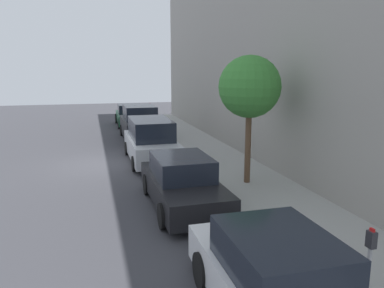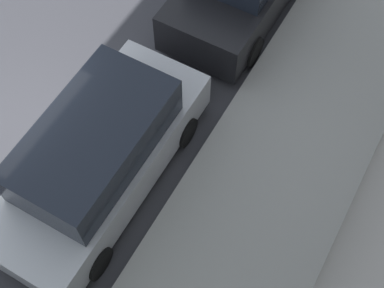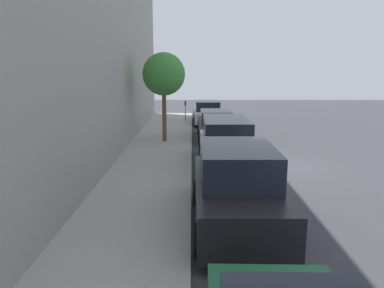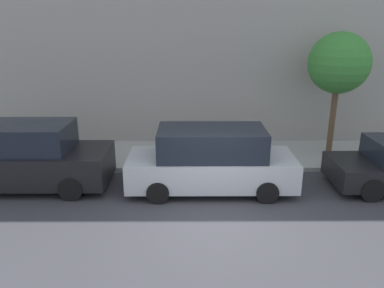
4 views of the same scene
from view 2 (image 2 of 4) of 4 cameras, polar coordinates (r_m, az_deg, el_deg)
name	(u,v)px [view 2 (image 2 of 4)]	position (r m, az deg, el deg)	size (l,w,h in m)	color
ground_plane	(17,132)	(11.48, -18.19, 1.19)	(60.00, 60.00, 0.00)	#38383D
sidewalk	(235,247)	(9.81, 4.59, -10.94)	(3.01, 32.00, 0.15)	#9E9E99
parked_minivan_third	(99,155)	(9.73, -9.87, -1.21)	(2.02, 4.90, 1.90)	#B7BABF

